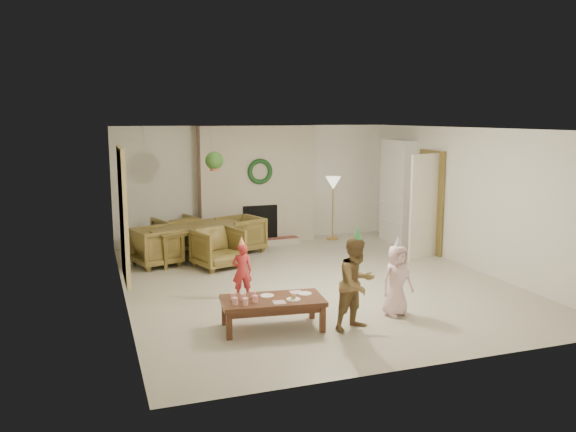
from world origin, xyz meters
name	(u,v)px	position (x,y,z in m)	size (l,w,h in m)	color
floor	(313,281)	(0.00, 0.00, 0.00)	(7.00, 7.00, 0.00)	#B7B29E
ceiling	(314,129)	(0.00, 0.00, 2.50)	(7.00, 7.00, 0.00)	white
wall_back	(255,184)	(0.00, 3.50, 1.25)	(7.00, 7.00, 0.00)	silver
wall_front	(435,255)	(0.00, -3.50, 1.25)	(7.00, 7.00, 0.00)	silver
wall_left	(121,217)	(-3.00, 0.00, 1.25)	(7.00, 7.00, 0.00)	silver
wall_right	(470,198)	(3.00, 0.00, 1.25)	(7.00, 7.00, 0.00)	silver
fireplace_mass	(257,185)	(0.00, 3.30, 1.25)	(2.50, 0.40, 2.50)	#511D15
fireplace_hearth	(262,242)	(0.00, 2.95, 0.06)	(1.60, 0.30, 0.12)	maroon
fireplace_firebox	(260,223)	(0.00, 3.12, 0.45)	(0.75, 0.12, 0.75)	black
fireplace_wreath	(260,171)	(0.00, 3.07, 1.55)	(0.54, 0.54, 0.10)	#163A1B
floor_lamp_base	(332,238)	(1.64, 3.00, 0.01)	(0.26, 0.26, 0.03)	gold
floor_lamp_post	(333,210)	(1.64, 3.00, 0.65)	(0.03, 0.03, 1.25)	gold
floor_lamp_shade	(333,183)	(1.64, 3.00, 1.25)	(0.33, 0.33, 0.28)	beige
bookshelf_carcass	(397,192)	(2.84, 2.30, 1.10)	(0.30, 1.00, 2.20)	white
bookshelf_shelf_a	(396,221)	(2.82, 2.30, 0.45)	(0.30, 0.92, 0.03)	white
bookshelf_shelf_b	(396,203)	(2.82, 2.30, 0.85)	(0.30, 0.92, 0.03)	white
bookshelf_shelf_c	(397,185)	(2.82, 2.30, 1.25)	(0.30, 0.92, 0.03)	white
bookshelf_shelf_d	(397,166)	(2.82, 2.30, 1.65)	(0.30, 0.92, 0.03)	white
books_row_lower	(399,216)	(2.80, 2.15, 0.59)	(0.20, 0.40, 0.24)	maroon
books_row_mid	(395,196)	(2.80, 2.35, 0.99)	(0.20, 0.44, 0.24)	#284893
books_row_upper	(399,179)	(2.80, 2.20, 1.38)	(0.20, 0.36, 0.22)	gold
door_frame	(431,202)	(2.96, 1.20, 1.02)	(0.05, 0.86, 2.04)	brown
door_leaf	(424,207)	(2.58, 0.82, 1.00)	(0.05, 0.80, 2.00)	beige
curtain_panel	(123,215)	(-2.96, 0.20, 1.25)	(0.06, 1.20, 2.00)	beige
dining_table	(196,242)	(-1.55, 2.15, 0.32)	(1.84, 1.03, 0.65)	brown
dining_chair_near	(218,248)	(-1.29, 1.39, 0.36)	(0.77, 0.79, 0.72)	brown
dining_chair_far	(176,234)	(-1.81, 2.92, 0.36)	(0.77, 0.79, 0.72)	brown
dining_chair_left	(157,246)	(-2.31, 1.89, 0.36)	(0.77, 0.79, 0.72)	brown
dining_chair_right	(241,234)	(-0.59, 2.48, 0.36)	(0.77, 0.79, 0.72)	brown
hanging_plant_cord	(214,148)	(-1.30, 1.50, 2.15)	(0.01, 0.01, 0.70)	tan
hanging_plant_pot	(214,167)	(-1.30, 1.50, 1.80)	(0.16, 0.16, 0.12)	#9D4D32
hanging_plant_foliage	(214,161)	(-1.30, 1.50, 1.92)	(0.32, 0.32, 0.32)	#224717
coffee_table_top	(273,301)	(-1.28, -1.85, 0.37)	(1.30, 0.65, 0.06)	#502C1A
coffee_table_apron	(273,306)	(-1.28, -1.85, 0.30)	(1.20, 0.55, 0.08)	#502C1A
coffee_leg_fl	(229,326)	(-1.90, -2.04, 0.17)	(0.07, 0.07, 0.34)	#502C1A
coffee_leg_fr	(323,319)	(-0.73, -2.18, 0.17)	(0.07, 0.07, 0.34)	#502C1A
coffee_leg_bl	(224,312)	(-1.84, -1.52, 0.17)	(0.07, 0.07, 0.34)	#502C1A
coffee_leg_br	(312,306)	(-0.67, -1.65, 0.17)	(0.07, 0.07, 0.34)	#502C1A
cup_a	(235,301)	(-1.80, -1.94, 0.45)	(0.07, 0.07, 0.09)	white
cup_b	(233,296)	(-1.77, -1.74, 0.45)	(0.07, 0.07, 0.09)	white
cup_c	(245,302)	(-1.68, -2.00, 0.45)	(0.07, 0.07, 0.09)	white
cup_d	(243,297)	(-1.66, -1.80, 0.45)	(0.07, 0.07, 0.09)	white
cup_e	(255,299)	(-1.53, -1.94, 0.45)	(0.07, 0.07, 0.09)	white
cup_f	(253,294)	(-1.51, -1.74, 0.45)	(0.07, 0.07, 0.09)	white
plate_a	(267,296)	(-1.32, -1.72, 0.40)	(0.18, 0.18, 0.01)	white
plate_b	(293,299)	(-1.04, -1.97, 0.40)	(0.18, 0.18, 0.01)	white
plate_c	(305,293)	(-0.82, -1.80, 0.40)	(0.18, 0.18, 0.01)	white
food_scoop	(293,296)	(-1.04, -1.97, 0.44)	(0.07, 0.07, 0.07)	tan
napkin_left	(279,302)	(-1.25, -2.03, 0.40)	(0.15, 0.15, 0.01)	#DAA0AA
napkin_right	(296,292)	(-0.91, -1.71, 0.40)	(0.15, 0.15, 0.01)	#DAA0AA
child_red	(242,271)	(-1.33, -0.48, 0.42)	(0.31, 0.20, 0.84)	#AE2526
party_hat_red	(242,241)	(-1.33, -0.48, 0.87)	(0.11, 0.11, 0.16)	gold
child_plaid	(357,283)	(-0.27, -2.20, 0.60)	(0.58, 0.46, 1.20)	#9C422A
party_hat_plaid	(358,234)	(-0.27, -2.20, 1.25)	(0.14, 0.14, 0.20)	#49AA5A
child_pink	(397,280)	(0.48, -1.90, 0.49)	(0.48, 0.31, 0.98)	#F7C5CB
party_hat_pink	(398,242)	(0.48, -1.90, 1.02)	(0.13, 0.13, 0.18)	silver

